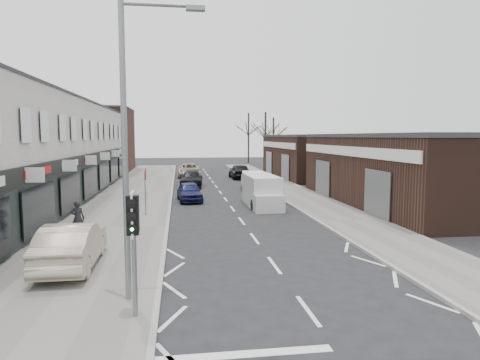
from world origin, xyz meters
name	(u,v)px	position (x,y,z in m)	size (l,w,h in m)	color
ground	(289,284)	(0.00, 0.00, 0.00)	(160.00, 160.00, 0.00)	black
pavement_left	(136,193)	(-6.75, 22.00, 0.06)	(5.50, 64.00, 0.12)	slate
pavement_right	(289,190)	(5.75, 22.00, 0.06)	(3.50, 64.00, 0.12)	slate
shop_terrace_left	(33,150)	(-13.50, 19.50, 3.55)	(8.00, 41.00, 7.10)	beige
brick_block_far	(99,141)	(-13.50, 45.00, 4.00)	(8.00, 10.00, 8.00)	#4B2920
right_unit_near	(418,171)	(12.50, 14.00, 2.25)	(10.00, 18.00, 4.50)	#372219
right_unit_far	(320,157)	(12.50, 34.00, 2.25)	(10.00, 16.00, 4.50)	#372219
tree_far_a	(265,168)	(9.00, 48.00, 0.00)	(3.60, 3.60, 8.00)	#382D26
tree_far_b	(273,165)	(11.50, 54.00, 0.00)	(3.60, 3.60, 7.50)	#382D26
tree_far_c	(248,163)	(8.50, 60.00, 0.00)	(3.60, 3.60, 8.50)	#382D26
traffic_light	(133,225)	(-4.40, -2.02, 2.41)	(0.28, 0.60, 3.10)	slate
street_lamp	(131,133)	(-4.53, -0.80, 4.62)	(2.23, 0.22, 8.00)	slate
warning_sign	(146,178)	(-5.16, 12.00, 2.20)	(0.12, 0.80, 2.70)	slate
white_van	(262,192)	(2.01, 14.65, 0.95)	(1.88, 5.19, 2.01)	silver
sedan_on_pavement	(72,245)	(-6.92, 2.41, 0.89)	(1.62, 4.65, 1.53)	tan
pedestrian	(78,218)	(-7.76, 7.02, 0.93)	(0.59, 0.39, 1.62)	black
parked_car_left_a	(189,192)	(-2.60, 17.59, 0.67)	(1.59, 3.95, 1.34)	#141840
parked_car_left_b	(191,178)	(-2.20, 26.77, 0.70)	(1.96, 4.81, 1.40)	black
parked_car_left_c	(189,170)	(-2.20, 35.72, 0.75)	(2.49, 5.40, 1.50)	#B5A791
parked_car_right_a	(252,180)	(2.90, 23.53, 0.82)	(1.73, 4.96, 1.63)	silver
parked_car_right_b	(239,171)	(3.14, 33.13, 0.80)	(1.88, 4.68, 1.60)	black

